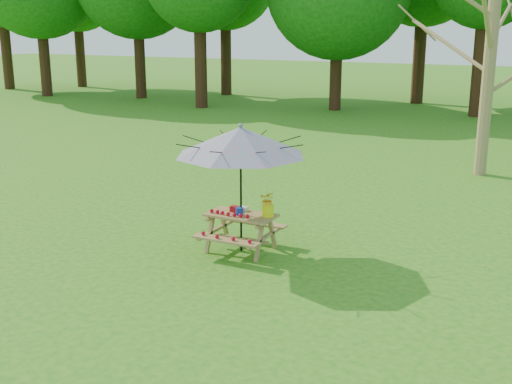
% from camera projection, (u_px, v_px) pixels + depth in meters
% --- Properties ---
extents(picnic_table, '(1.20, 1.32, 0.67)m').
position_uv_depth(picnic_table, '(241.00, 233.00, 11.19)').
color(picnic_table, '#9C7946').
rests_on(picnic_table, ground).
extents(patio_umbrella, '(2.37, 2.37, 2.26)m').
position_uv_depth(patio_umbrella, '(241.00, 141.00, 10.78)').
color(patio_umbrella, black).
rests_on(patio_umbrella, ground).
extents(produce_bins, '(0.31, 0.40, 0.13)m').
position_uv_depth(produce_bins, '(239.00, 210.00, 11.17)').
color(produce_bins, '#AC0D15').
rests_on(produce_bins, picnic_table).
extents(tomatoes_row, '(0.77, 0.13, 0.07)m').
position_uv_depth(tomatoes_row, '(228.00, 214.00, 11.00)').
color(tomatoes_row, red).
rests_on(tomatoes_row, picnic_table).
extents(flower_bucket, '(0.31, 0.28, 0.45)m').
position_uv_depth(flower_bucket, '(268.00, 203.00, 10.91)').
color(flower_bucket, '#FAFF0D').
rests_on(flower_bucket, picnic_table).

